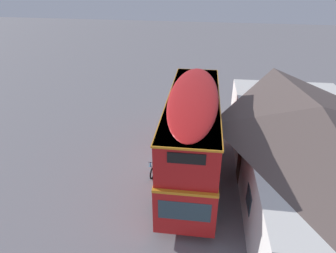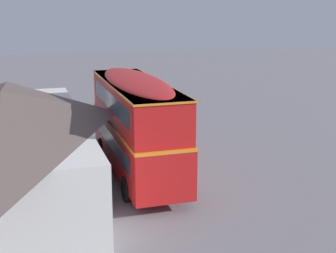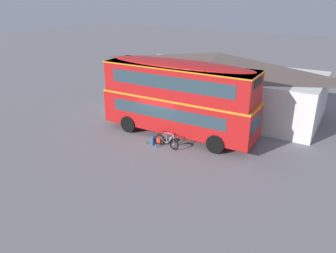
{
  "view_description": "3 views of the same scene",
  "coord_description": "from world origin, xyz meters",
  "px_view_note": "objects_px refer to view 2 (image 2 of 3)",
  "views": [
    {
      "loc": [
        14.13,
        1.7,
        9.79
      ],
      "look_at": [
        0.07,
        -0.83,
        2.38
      ],
      "focal_mm": 30.99,
      "sensor_mm": 36.0,
      "label": 1
    },
    {
      "loc": [
        -21.18,
        4.69,
        8.19
      ],
      "look_at": [
        2.27,
        -1.33,
        1.94
      ],
      "focal_mm": 51.85,
      "sensor_mm": 36.0,
      "label": 2
    },
    {
      "loc": [
        11.03,
        -16.36,
        8.63
      ],
      "look_at": [
        1.11,
        -1.07,
        1.21
      ],
      "focal_mm": 35.6,
      "sensor_mm": 36.0,
      "label": 3
    }
  ],
  "objects_px": {
    "touring_bicycle": "(174,162)",
    "backpack_on_ground": "(181,169)",
    "water_bottle_blue_sports": "(184,169)",
    "double_decker_bus": "(136,122)",
    "water_bottle_green_metal": "(187,175)"
  },
  "relations": [
    {
      "from": "double_decker_bus",
      "to": "water_bottle_green_metal",
      "type": "relative_size",
      "value": 42.22
    },
    {
      "from": "backpack_on_ground",
      "to": "water_bottle_blue_sports",
      "type": "distance_m",
      "value": 0.53
    },
    {
      "from": "water_bottle_green_metal",
      "to": "water_bottle_blue_sports",
      "type": "bearing_deg",
      "value": -6.93
    },
    {
      "from": "touring_bicycle",
      "to": "water_bottle_blue_sports",
      "type": "relative_size",
      "value": 6.67
    },
    {
      "from": "water_bottle_blue_sports",
      "to": "backpack_on_ground",
      "type": "bearing_deg",
      "value": 142.78
    },
    {
      "from": "touring_bicycle",
      "to": "water_bottle_blue_sports",
      "type": "xyz_separation_m",
      "value": [
        -0.45,
        -0.42,
        -0.25
      ]
    },
    {
      "from": "water_bottle_blue_sports",
      "to": "water_bottle_green_metal",
      "type": "distance_m",
      "value": 0.8
    },
    {
      "from": "backpack_on_ground",
      "to": "water_bottle_green_metal",
      "type": "height_order",
      "value": "backpack_on_ground"
    },
    {
      "from": "touring_bicycle",
      "to": "backpack_on_ground",
      "type": "relative_size",
      "value": 3.35
    },
    {
      "from": "double_decker_bus",
      "to": "backpack_on_ground",
      "type": "distance_m",
      "value": 3.18
    },
    {
      "from": "touring_bicycle",
      "to": "water_bottle_blue_sports",
      "type": "bearing_deg",
      "value": -137.12
    },
    {
      "from": "double_decker_bus",
      "to": "backpack_on_ground",
      "type": "height_order",
      "value": "double_decker_bus"
    },
    {
      "from": "touring_bicycle",
      "to": "backpack_on_ground",
      "type": "distance_m",
      "value": 0.87
    },
    {
      "from": "double_decker_bus",
      "to": "touring_bicycle",
      "type": "xyz_separation_m",
      "value": [
        0.32,
        -1.93,
        -2.27
      ]
    },
    {
      "from": "backpack_on_ground",
      "to": "water_bottle_green_metal",
      "type": "xyz_separation_m",
      "value": [
        -0.39,
        -0.21,
        -0.16
      ]
    }
  ]
}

